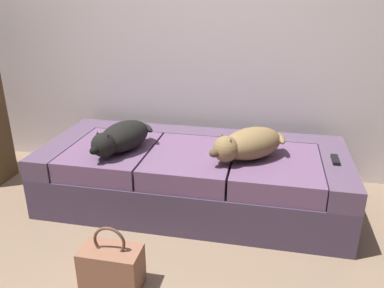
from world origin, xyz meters
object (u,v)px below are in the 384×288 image
Objects in this scene: dog_dark at (121,137)px; handbag at (112,267)px; dog_tan at (248,144)px; tv_remote at (335,160)px; couch at (193,176)px.

handbag is at bearing -73.59° from dog_dark.
dog_tan is 3.50× the size of tv_remote.
handbag is at bearing -104.09° from couch.
couch reaches higher than handbag.
handbag is (0.24, -0.81, -0.42)m from dog_dark.
handbag is (-0.64, -0.86, -0.42)m from dog_tan.
couch is 5.75× the size of handbag.
tv_remote is (0.97, -0.03, 0.23)m from couch.
tv_remote reaches higher than couch.
couch is 1.00m from tv_remote.
dog_dark is 1.46m from tv_remote.
couch is 4.14× the size of dog_tan.
dog_dark reaches higher than couch.
dog_tan is (0.39, -0.11, 0.33)m from couch.
dog_dark is 1.52× the size of handbag.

